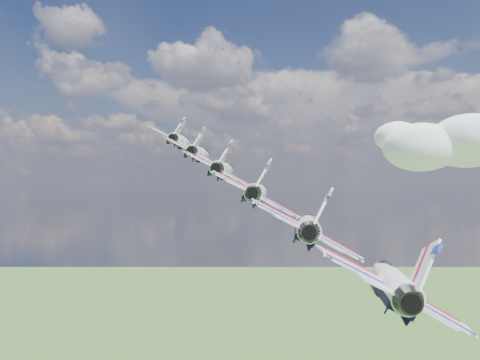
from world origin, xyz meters
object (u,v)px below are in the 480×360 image
at_px(jet_2, 225,170).
at_px(jet_0, 182,141).
at_px(jet_1, 200,154).
at_px(jet_3, 258,192).
at_px(jet_5, 389,280).
at_px(jet_4, 308,225).

bearing_deg(jet_2, jet_0, 116.13).
distance_m(jet_0, jet_1, 13.33).
distance_m(jet_0, jet_3, 40.00).
height_order(jet_1, jet_5, jet_1).
xyz_separation_m(jet_0, jet_4, (37.36, -36.13, -11.97)).
xyz_separation_m(jet_0, jet_3, (28.02, -27.10, -8.97)).
distance_m(jet_2, jet_4, 26.66).
height_order(jet_0, jet_4, jet_0).
height_order(jet_3, jet_4, jet_3).
bearing_deg(jet_3, jet_1, 116.13).
bearing_deg(jet_1, jet_2, -63.87).
distance_m(jet_1, jet_5, 53.33).
relative_size(jet_0, jet_3, 1.00).
relative_size(jet_0, jet_5, 1.00).
distance_m(jet_2, jet_5, 40.00).
bearing_deg(jet_0, jet_4, -63.87).
bearing_deg(jet_4, jet_1, 116.13).
bearing_deg(jet_5, jet_1, 116.13).
bearing_deg(jet_3, jet_0, 116.13).
bearing_deg(jet_5, jet_2, 116.13).
height_order(jet_1, jet_2, jet_1).
relative_size(jet_3, jet_5, 1.00).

